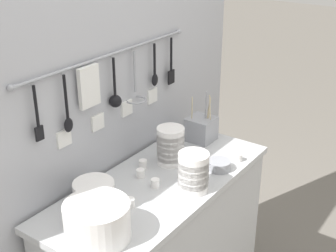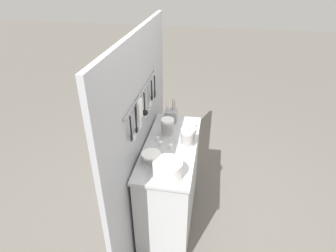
# 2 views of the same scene
# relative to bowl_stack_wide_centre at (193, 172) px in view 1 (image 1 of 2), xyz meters

# --- Properties ---
(back_wall) EXTENTS (1.96, 0.11, 2.00)m
(back_wall) POSITION_rel_bowl_stack_wide_centre_xyz_m (-0.03, 0.44, -0.04)
(back_wall) COLOR #A8AAB2
(back_wall) RESTS_ON ground
(bowl_stack_wide_centre) EXTENTS (0.13, 0.13, 0.17)m
(bowl_stack_wide_centre) POSITION_rel_bowl_stack_wide_centre_xyz_m (0.00, 0.00, 0.00)
(bowl_stack_wide_centre) COLOR white
(bowl_stack_wide_centre) RESTS_ON counter
(bowl_stack_back_corner) EXTENTS (0.13, 0.13, 0.18)m
(bowl_stack_back_corner) POSITION_rel_bowl_stack_wide_centre_xyz_m (0.14, 0.22, 0.00)
(bowl_stack_back_corner) COLOR white
(bowl_stack_back_corner) RESTS_ON counter
(bowl_stack_nested_right) EXTENTS (0.17, 0.17, 0.09)m
(bowl_stack_nested_right) POSITION_rel_bowl_stack_wide_centre_xyz_m (-0.31, 0.28, -0.04)
(bowl_stack_nested_right) COLOR white
(bowl_stack_nested_right) RESTS_ON counter
(plate_stack) EXTENTS (0.24, 0.24, 0.14)m
(plate_stack) POSITION_rel_bowl_stack_wide_centre_xyz_m (-0.47, 0.11, -0.02)
(plate_stack) COLOR white
(plate_stack) RESTS_ON counter
(steel_mixing_bowl) EXTENTS (0.11, 0.11, 0.04)m
(steel_mixing_bowl) POSITION_rel_bowl_stack_wide_centre_xyz_m (0.22, -0.00, -0.06)
(steel_mixing_bowl) COLOR #93969E
(steel_mixing_bowl) RESTS_ON counter
(cutlery_caddy) EXTENTS (0.13, 0.13, 0.26)m
(cutlery_caddy) POSITION_rel_bowl_stack_wide_centre_xyz_m (0.43, 0.23, -0.02)
(cutlery_caddy) COLOR #93969E
(cutlery_caddy) RESTS_ON counter
(cup_centre) EXTENTS (0.04, 0.04, 0.04)m
(cup_centre) POSITION_rel_bowl_stack_wide_centre_xyz_m (-0.25, 0.14, -0.07)
(cup_centre) COLOR white
(cup_centre) RESTS_ON counter
(cup_mid_row) EXTENTS (0.04, 0.04, 0.04)m
(cup_mid_row) POSITION_rel_bowl_stack_wide_centre_xyz_m (-0.07, 0.14, -0.07)
(cup_mid_row) COLOR white
(cup_mid_row) RESTS_ON counter
(cup_back_right) EXTENTS (0.04, 0.04, 0.04)m
(cup_back_right) POSITION_rel_bowl_stack_wide_centre_xyz_m (0.34, -0.04, -0.07)
(cup_back_right) COLOR white
(cup_back_right) RESTS_ON counter
(cup_by_caddy) EXTENTS (0.04, 0.04, 0.04)m
(cup_by_caddy) POSITION_rel_bowl_stack_wide_centre_xyz_m (-0.05, 0.25, -0.07)
(cup_by_caddy) COLOR white
(cup_by_caddy) RESTS_ON counter
(cup_back_left) EXTENTS (0.04, 0.04, 0.04)m
(cup_back_left) POSITION_rel_bowl_stack_wide_centre_xyz_m (0.03, 0.29, -0.07)
(cup_back_left) COLOR white
(cup_back_left) RESTS_ON counter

